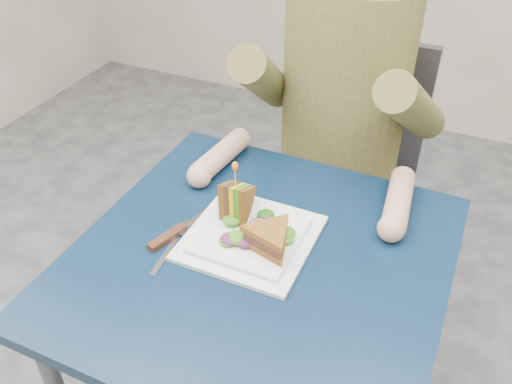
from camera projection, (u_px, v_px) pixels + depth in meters
The scene contains 12 objects.
table at pixel (259, 282), 1.16m from camera, with size 0.75×0.75×0.73m.
chair at pixel (344, 168), 1.70m from camera, with size 0.42×0.40×0.93m.
diner at pixel (345, 71), 1.40m from camera, with size 0.54×0.59×0.74m.
plate at pixel (251, 236), 1.15m from camera, with size 0.26×0.26×0.02m.
sandwich_flat at pixel (270, 238), 1.09m from camera, with size 0.15×0.15×0.05m.
sandwich_upright at pixel (236, 201), 1.17m from camera, with size 0.09×0.14×0.14m.
fork at pixel (171, 247), 1.13m from camera, with size 0.03×0.18×0.01m.
knife at pixel (174, 233), 1.16m from camera, with size 0.08×0.22×0.02m.
toothpick at pixel (235, 177), 1.13m from camera, with size 0.00×0.00×0.06m, color tan.
toothpick_frill at pixel (235, 166), 1.12m from camera, with size 0.01×0.01×0.02m, color orange.
lettuce_spill at pixel (255, 227), 1.14m from camera, with size 0.15×0.13×0.02m, color #337A14, non-canonical shape.
onion_ring at pixel (258, 228), 1.13m from camera, with size 0.04×0.04×0.01m, color #9E4C7A.
Camera 1 is at (0.33, -0.74, 1.51)m, focal length 38.00 mm.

